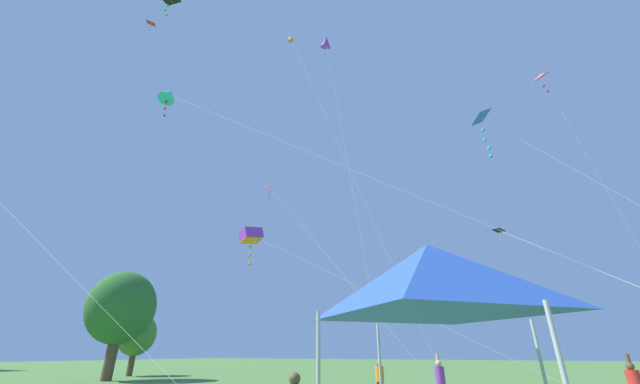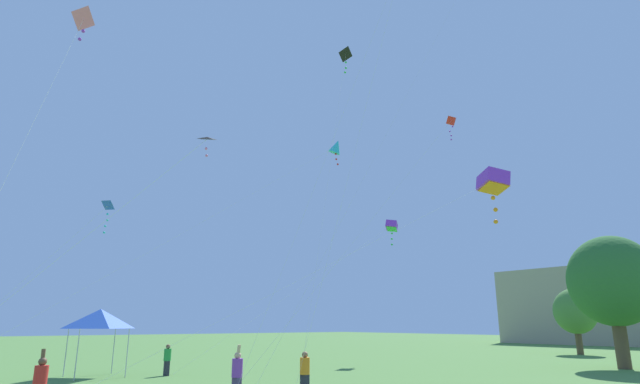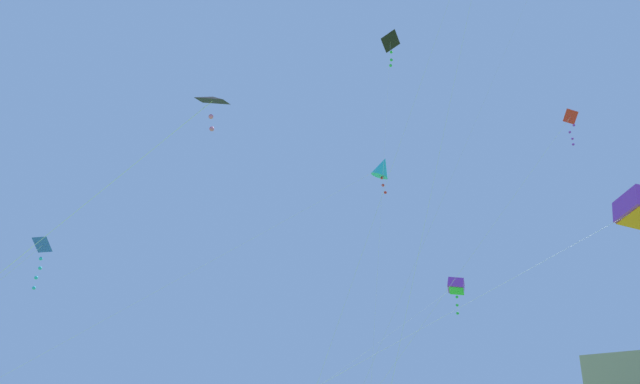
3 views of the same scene
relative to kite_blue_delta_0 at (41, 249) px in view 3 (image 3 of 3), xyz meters
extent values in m
pyramid|color=blue|center=(0.00, 0.06, 0.17)|extent=(0.83, 0.55, 0.55)
sphere|color=#2DBCD1|center=(0.03, 0.03, -0.31)|extent=(0.11, 0.11, 0.11)
sphere|color=#2DBCD1|center=(0.07, 0.04, -0.61)|extent=(0.11, 0.11, 0.11)
sphere|color=#2DBCD1|center=(0.05, -0.02, -0.92)|extent=(0.11, 0.11, 0.11)
sphere|color=#2DBCD1|center=(-0.02, -0.02, -1.22)|extent=(0.11, 0.11, 0.11)
pyramid|color=black|center=(11.61, -0.25, 0.05)|extent=(0.48, 0.62, 0.28)
sphere|color=pink|center=(11.64, -0.28, -0.31)|extent=(0.08, 0.08, 0.08)
sphere|color=pink|center=(11.65, -0.26, -0.53)|extent=(0.08, 0.08, 0.08)
cylinder|color=silver|center=(4.03, 10.68, 2.89)|extent=(8.29, 9.91, 22.18)
pyramid|color=black|center=(-0.13, 15.66, 14.04)|extent=(1.28, 1.09, 0.70)
sphere|color=green|center=(-0.12, 15.66, 13.35)|extent=(0.15, 0.15, 0.15)
sphere|color=green|center=(-0.19, 15.71, 12.92)|extent=(0.15, 0.15, 0.15)
sphere|color=green|center=(-0.11, 15.56, 12.49)|extent=(0.15, 0.15, 0.15)
cylinder|color=silver|center=(9.44, 8.19, 6.10)|extent=(2.75, 10.67, 28.60)
cylinder|color=silver|center=(0.00, 3.71, -0.95)|extent=(0.55, 21.26, 14.50)
cone|color=#2DBCD1|center=(0.27, 14.33, 6.29)|extent=(1.39, 1.30, 1.19)
sphere|color=red|center=(0.23, 14.31, 5.75)|extent=(0.13, 0.13, 0.13)
sphere|color=red|center=(0.26, 14.34, 5.38)|extent=(0.13, 0.13, 0.13)
sphere|color=red|center=(0.34, 14.39, 5.01)|extent=(0.13, 0.13, 0.13)
cylinder|color=silver|center=(10.64, 8.32, 6.51)|extent=(5.32, 5.38, 29.42)
cylinder|color=silver|center=(6.30, 13.98, 6.48)|extent=(3.78, 20.98, 29.36)
cylinder|color=silver|center=(8.59, 6.59, -3.23)|extent=(4.54, 19.14, 9.96)
cylinder|color=silver|center=(8.78, 8.53, -1.65)|extent=(2.34, 11.33, 13.11)
pyramid|color=red|center=(9.93, 14.20, 4.94)|extent=(0.54, 0.71, 0.45)
sphere|color=purple|center=(10.03, 14.20, 4.56)|extent=(0.08, 0.08, 0.08)
sphere|color=purple|center=(9.89, 14.12, 4.33)|extent=(0.08, 0.08, 0.08)
sphere|color=purple|center=(9.91, 14.18, 4.09)|extent=(0.08, 0.08, 0.08)
sphere|color=purple|center=(9.94, 14.13, 3.85)|extent=(0.08, 0.08, 0.08)
cylinder|color=silver|center=(-3.24, 14.27, -2.88)|extent=(0.61, 18.35, 10.64)
cube|color=purple|center=(-3.54, 23.44, 2.44)|extent=(1.33, 1.45, 0.91)
cube|color=green|center=(-3.54, 23.44, 2.13)|extent=(1.24, 1.23, 0.39)
sphere|color=green|center=(-3.53, 23.42, 1.77)|extent=(0.16, 0.16, 0.16)
sphere|color=green|center=(-3.55, 23.41, 1.31)|extent=(0.16, 0.16, 0.16)
sphere|color=green|center=(-3.58, 23.43, 0.85)|extent=(0.16, 0.16, 0.16)
camera|label=1|loc=(-9.84, 0.55, -6.20)|focal=20.00mm
camera|label=2|loc=(25.09, -6.31, -5.46)|focal=28.00mm
camera|label=3|loc=(20.08, -4.42, -5.08)|focal=35.00mm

